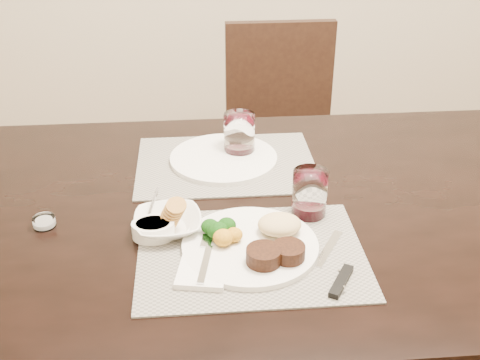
{
  "coord_description": "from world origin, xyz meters",
  "views": [
    {
      "loc": [
        -0.34,
        -1.18,
        1.48
      ],
      "look_at": [
        -0.24,
        -0.01,
        0.82
      ],
      "focal_mm": 45.0,
      "sensor_mm": 36.0,
      "label": 1
    }
  ],
  "objects": [
    {
      "name": "dining_table",
      "position": [
        0.0,
        0.0,
        0.67
      ],
      "size": [
        2.0,
        1.0,
        0.75
      ],
      "color": "black",
      "rests_on": "ground"
    },
    {
      "name": "chair_far",
      "position": [
        0.0,
        0.93,
        0.5
      ],
      "size": [
        0.42,
        0.42,
        0.9
      ],
      "color": "black",
      "rests_on": "ground"
    },
    {
      "name": "placemat_near",
      "position": [
        -0.24,
        -0.2,
        0.75
      ],
      "size": [
        0.46,
        0.34,
        0.0
      ],
      "primitive_type": "cube",
      "color": "gray",
      "rests_on": "dining_table"
    },
    {
      "name": "placemat_far",
      "position": [
        -0.26,
        0.2,
        0.75
      ],
      "size": [
        0.46,
        0.34,
        0.0
      ],
      "primitive_type": "cube",
      "color": "gray",
      "rests_on": "dining_table"
    },
    {
      "name": "dinner_plate",
      "position": [
        -0.22,
        -0.18,
        0.77
      ],
      "size": [
        0.28,
        0.28,
        0.05
      ],
      "rotation": [
        0.0,
        0.0,
        -0.05
      ],
      "color": "white",
      "rests_on": "placemat_near"
    },
    {
      "name": "napkin_fork",
      "position": [
        -0.33,
        -0.22,
        0.76
      ],
      "size": [
        0.12,
        0.18,
        0.02
      ],
      "rotation": [
        0.0,
        0.0,
        -0.18
      ],
      "color": "silver",
      "rests_on": "placemat_near"
    },
    {
      "name": "steak_knife",
      "position": [
        -0.08,
        -0.28,
        0.76
      ],
      "size": [
        0.09,
        0.22,
        0.01
      ],
      "rotation": [
        0.0,
        0.0,
        -0.54
      ],
      "color": "silver",
      "rests_on": "placemat_near"
    },
    {
      "name": "cracker_bowl",
      "position": [
        -0.41,
        -0.1,
        0.77
      ],
      "size": [
        0.16,
        0.16,
        0.06
      ],
      "rotation": [
        0.0,
        0.0,
        0.09
      ],
      "color": "white",
      "rests_on": "placemat_near"
    },
    {
      "name": "sauce_ramekin",
      "position": [
        -0.44,
        -0.12,
        0.77
      ],
      "size": [
        0.09,
        0.13,
        0.07
      ],
      "rotation": [
        0.0,
        0.0,
        -0.38
      ],
      "color": "white",
      "rests_on": "placemat_near"
    },
    {
      "name": "wine_glass_near",
      "position": [
        -0.09,
        -0.06,
        0.8
      ],
      "size": [
        0.08,
        0.08,
        0.11
      ],
      "rotation": [
        0.0,
        0.0,
        -0.43
      ],
      "color": "white",
      "rests_on": "placemat_near"
    },
    {
      "name": "far_plate",
      "position": [
        -0.27,
        0.22,
        0.76
      ],
      "size": [
        0.28,
        0.28,
        0.01
      ],
      "primitive_type": "cylinder",
      "color": "white",
      "rests_on": "placemat_far"
    },
    {
      "name": "wine_glass_far",
      "position": [
        -0.22,
        0.25,
        0.8
      ],
      "size": [
        0.08,
        0.08,
        0.11
      ],
      "rotation": [
        0.0,
        0.0,
        -0.12
      ],
      "color": "white",
      "rests_on": "placemat_far"
    },
    {
      "name": "salt_cellar",
      "position": [
        -0.68,
        -0.05,
        0.76
      ],
      "size": [
        0.05,
        0.05,
        0.02
      ],
      "rotation": [
        0.0,
        0.0,
        0.07
      ],
      "color": "white",
      "rests_on": "dining_table"
    }
  ]
}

